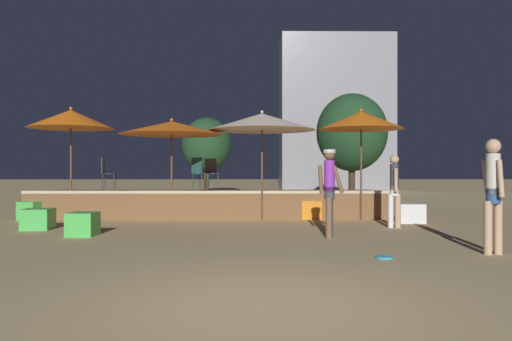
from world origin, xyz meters
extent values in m
plane|color=tan|center=(0.00, 0.00, 0.00)|extent=(120.00, 120.00, 0.00)
cube|color=brown|center=(-1.26, 9.75, 0.35)|extent=(9.96, 2.57, 0.70)
cube|color=#CCB793|center=(-1.26, 8.50, 0.74)|extent=(9.96, 0.12, 0.08)
cylinder|color=brown|center=(0.18, 8.40, 1.20)|extent=(0.05, 0.05, 2.39)
cone|color=beige|center=(0.18, 8.40, 2.62)|extent=(2.85, 2.85, 0.45)
sphere|color=beige|center=(0.18, 8.40, 2.88)|extent=(0.08, 0.08, 0.08)
cylinder|color=brown|center=(-4.97, 8.60, 1.23)|extent=(0.05, 0.05, 2.46)
cone|color=orange|center=(-4.97, 8.60, 2.70)|extent=(2.27, 2.27, 0.50)
sphere|color=orange|center=(-4.97, 8.60, 2.99)|extent=(0.08, 0.08, 0.08)
cylinder|color=brown|center=(-2.25, 8.53, 1.14)|extent=(0.05, 0.05, 2.28)
cone|color=orange|center=(-2.25, 8.53, 2.46)|extent=(2.82, 2.82, 0.36)
sphere|color=orange|center=(-2.25, 8.53, 2.68)|extent=(0.08, 0.08, 0.08)
cylinder|color=brown|center=(2.83, 8.40, 1.21)|extent=(0.05, 0.05, 2.42)
cone|color=orange|center=(2.83, 8.40, 2.66)|extent=(2.27, 2.27, 0.47)
sphere|color=orange|center=(2.83, 8.40, 2.94)|extent=(0.08, 0.08, 0.08)
cube|color=white|center=(3.92, 7.69, 0.24)|extent=(0.68, 0.68, 0.48)
cube|color=orange|center=(1.58, 8.64, 0.25)|extent=(0.65, 0.65, 0.50)
cube|color=#4CC651|center=(-5.97, 8.44, 0.25)|extent=(0.64, 0.64, 0.49)
cube|color=#4CC651|center=(-4.91, 6.36, 0.23)|extent=(0.63, 0.63, 0.47)
cube|color=#4CC651|center=(-3.54, 5.27, 0.24)|extent=(0.58, 0.58, 0.48)
cylinder|color=tan|center=(3.27, 6.55, 0.39)|extent=(0.13, 0.13, 0.78)
cylinder|color=white|center=(3.10, 6.56, 0.39)|extent=(0.13, 0.13, 0.78)
cylinder|color=white|center=(3.18, 6.56, 0.86)|extent=(0.20, 0.20, 0.24)
cylinder|color=#333842|center=(3.18, 6.56, 1.18)|extent=(0.20, 0.20, 0.60)
cylinder|color=tan|center=(3.19, 6.72, 1.11)|extent=(0.09, 0.16, 0.54)
cylinder|color=tan|center=(3.17, 6.39, 1.11)|extent=(0.09, 0.10, 0.53)
sphere|color=tan|center=(3.18, 6.56, 1.58)|extent=(0.21, 0.21, 0.21)
cylinder|color=tan|center=(3.81, 2.99, 0.43)|extent=(0.13, 0.13, 0.85)
cylinder|color=tan|center=(3.63, 2.96, 0.43)|extent=(0.13, 0.13, 0.85)
cylinder|color=#2D4C7F|center=(3.72, 2.98, 0.93)|extent=(0.22, 0.22, 0.24)
cylinder|color=beige|center=(3.72, 2.98, 1.28)|extent=(0.22, 0.22, 0.65)
cylinder|color=tan|center=(3.69, 3.15, 1.21)|extent=(0.11, 0.20, 0.58)
cylinder|color=tan|center=(3.75, 2.80, 1.21)|extent=(0.10, 0.16, 0.59)
sphere|color=tan|center=(3.72, 2.98, 1.72)|extent=(0.23, 0.23, 0.23)
cylinder|color=#3F3F47|center=(1.44, 4.98, 0.40)|extent=(0.13, 0.13, 0.81)
cylinder|color=brown|center=(1.40, 4.81, 0.40)|extent=(0.13, 0.13, 0.81)
cylinder|color=#3F3F47|center=(1.42, 4.90, 0.89)|extent=(0.21, 0.21, 0.24)
cylinder|color=purple|center=(1.42, 4.90, 1.22)|extent=(0.21, 0.21, 0.62)
cylinder|color=brown|center=(1.25, 4.94, 1.15)|extent=(0.13, 0.11, 0.56)
cylinder|color=brown|center=(1.58, 4.85, 1.15)|extent=(0.25, 0.14, 0.55)
sphere|color=brown|center=(1.42, 4.90, 1.64)|extent=(0.22, 0.22, 0.22)
cylinder|color=beige|center=(1.42, 4.90, 1.71)|extent=(0.24, 0.24, 0.07)
cylinder|color=#1E4C47|center=(-1.33, 9.25, 1.00)|extent=(0.02, 0.02, 0.45)
cylinder|color=#1E4C47|center=(-1.58, 9.41, 1.00)|extent=(0.02, 0.02, 0.45)
cylinder|color=#1E4C47|center=(-1.50, 8.99, 1.00)|extent=(0.02, 0.02, 0.45)
cylinder|color=#1E4C47|center=(-1.75, 9.16, 1.00)|extent=(0.02, 0.02, 0.45)
cylinder|color=#1E4C47|center=(-1.54, 9.20, 1.23)|extent=(0.40, 0.40, 0.02)
cube|color=#1E4C47|center=(-1.63, 9.06, 1.45)|extent=(0.32, 0.22, 0.45)
cylinder|color=#2D3338|center=(-3.93, 9.00, 1.00)|extent=(0.02, 0.02, 0.45)
cylinder|color=#2D3338|center=(-3.96, 9.30, 1.00)|extent=(0.02, 0.02, 0.45)
cylinder|color=#2D3338|center=(-4.23, 8.97, 1.00)|extent=(0.02, 0.02, 0.45)
cylinder|color=#2D3338|center=(-4.26, 9.27, 1.00)|extent=(0.02, 0.02, 0.45)
cylinder|color=#2D3338|center=(-4.09, 9.14, 1.23)|extent=(0.40, 0.40, 0.02)
cube|color=#2D3338|center=(-4.26, 9.12, 1.45)|extent=(0.06, 0.36, 0.45)
cylinder|color=#47474C|center=(-1.38, 9.89, 1.00)|extent=(0.02, 0.02, 0.45)
cylinder|color=#47474C|center=(-1.09, 9.98, 1.00)|extent=(0.02, 0.02, 0.45)
cylinder|color=#47474C|center=(-1.47, 10.17, 1.00)|extent=(0.02, 0.02, 0.45)
cylinder|color=#47474C|center=(-1.19, 10.27, 1.00)|extent=(0.02, 0.02, 0.45)
cylinder|color=#47474C|center=(-1.28, 10.08, 1.23)|extent=(0.40, 0.40, 0.02)
cube|color=#47474C|center=(-1.34, 10.24, 1.45)|extent=(0.35, 0.14, 0.45)
cylinder|color=#33B2D8|center=(1.89, 2.64, 0.02)|extent=(0.26, 0.26, 0.03)
cylinder|color=#3D2B1C|center=(-2.40, 21.00, 0.74)|extent=(0.28, 0.28, 1.48)
ellipsoid|color=#1E4223|center=(-2.40, 21.00, 2.62)|extent=(2.54, 2.54, 2.79)
cylinder|color=#3D2B1C|center=(4.20, 16.31, 0.78)|extent=(0.28, 0.28, 1.56)
ellipsoid|color=#1E4223|center=(4.20, 16.31, 2.92)|extent=(3.01, 3.01, 3.31)
cube|color=gray|center=(5.55, 28.47, 5.04)|extent=(7.31, 3.75, 10.08)
camera|label=1|loc=(-0.15, -4.88, 1.36)|focal=35.00mm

